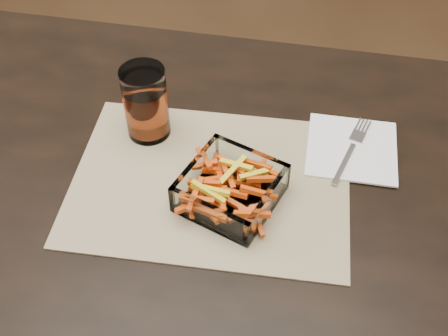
{
  "coord_description": "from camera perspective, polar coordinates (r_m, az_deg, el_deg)",
  "views": [
    {
      "loc": [
        0.19,
        -0.54,
        1.45
      ],
      "look_at": [
        0.08,
        0.05,
        0.78
      ],
      "focal_mm": 45.0,
      "sensor_mm": 36.0,
      "label": 1
    }
  ],
  "objects": [
    {
      "name": "napkin",
      "position": [
        0.99,
        12.86,
        1.94
      ],
      "size": [
        0.15,
        0.15,
        0.0
      ],
      "primitive_type": "cube",
      "rotation": [
        0.0,
        0.0,
        0.02
      ],
      "color": "white",
      "rests_on": "placemat"
    },
    {
      "name": "tumbler",
      "position": [
        0.97,
        -7.92,
        6.37
      ],
      "size": [
        0.08,
        0.08,
        0.13
      ],
      "color": "white",
      "rests_on": "placemat"
    },
    {
      "name": "placemat",
      "position": [
        0.92,
        -1.37,
        -1.38
      ],
      "size": [
        0.47,
        0.35,
        0.0
      ],
      "primitive_type": "cube",
      "rotation": [
        0.0,
        0.0,
        0.05
      ],
      "color": "tan",
      "rests_on": "dining_table"
    },
    {
      "name": "fork",
      "position": [
        0.99,
        12.85,
        2.0
      ],
      "size": [
        0.06,
        0.17,
        0.0
      ],
      "rotation": [
        0.0,
        0.0,
        -0.28
      ],
      "color": "silver",
      "rests_on": "napkin"
    },
    {
      "name": "dining_table",
      "position": [
        0.97,
        -4.98,
        -6.17
      ],
      "size": [
        1.6,
        0.9,
        0.75
      ],
      "color": "black",
      "rests_on": "ground"
    },
    {
      "name": "glass_bowl",
      "position": [
        0.88,
        0.67,
        -2.24
      ],
      "size": [
        0.18,
        0.18,
        0.05
      ],
      "rotation": [
        0.0,
        0.0,
        -0.34
      ],
      "color": "white",
      "rests_on": "placemat"
    }
  ]
}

